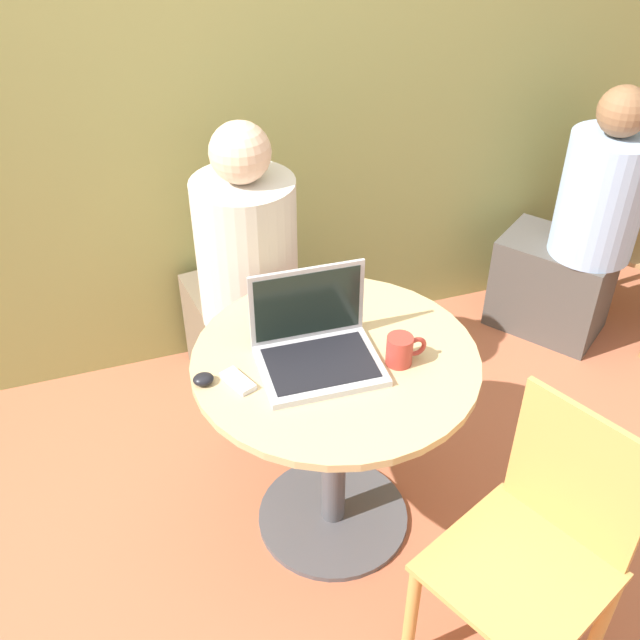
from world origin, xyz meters
TOP-DOWN VIEW (x-y plane):
  - ground_plane at (0.00, 0.00)m, footprint 12.00×12.00m
  - back_wall at (0.00, 1.07)m, footprint 7.00×0.05m
  - round_table at (0.00, 0.00)m, footprint 0.82×0.82m
  - laptop at (-0.06, 0.00)m, footprint 0.34×0.27m
  - cell_phone at (-0.29, -0.02)m, footprint 0.08×0.12m
  - computer_mouse at (-0.38, 0.01)m, footprint 0.06×0.05m
  - coffee_cup at (0.16, -0.08)m, footprint 0.12×0.07m
  - chair_empty at (0.32, -0.60)m, footprint 0.53×0.53m
  - person_seated at (-0.10, 0.70)m, footprint 0.39×0.56m
  - chair_background at (1.55, 0.67)m, footprint 0.56×0.56m
  - person_background at (1.31, 0.67)m, footprint 0.53×0.56m

SIDE VIEW (x-z plane):
  - ground_plane at x=0.00m, z-range 0.00..0.00m
  - chair_background at x=1.55m, z-range 0.02..0.84m
  - chair_empty at x=0.32m, z-range 0.02..0.87m
  - person_background at x=1.31m, z-range -0.10..1.03m
  - person_seated at x=-0.10m, z-range -0.10..1.07m
  - round_table at x=0.00m, z-range 0.16..0.87m
  - cell_phone at x=-0.29m, z-range 0.71..0.73m
  - computer_mouse at x=-0.38m, z-range 0.71..0.74m
  - coffee_cup at x=0.16m, z-range 0.71..0.80m
  - laptop at x=-0.06m, z-range 0.64..0.89m
  - back_wall at x=0.00m, z-range 0.00..2.60m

